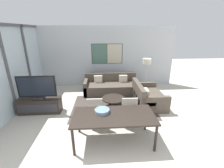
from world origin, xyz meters
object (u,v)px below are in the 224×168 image
tv_console (40,105)px  dining_table (114,117)px  sofa_side (147,97)px  dining_chair_left (95,110)px  television (37,88)px  coffee_table (113,100)px  sofa_main (111,86)px  dining_chair_centre (129,109)px  floor_lamp (147,64)px  fruit_bowl (102,111)px

tv_console → dining_table: 2.82m
sofa_side → dining_chair_left: dining_chair_left is taller
television → coffee_table: (2.45, 0.23, -0.63)m
dining_table → sofa_main: bearing=87.8°
sofa_side → dining_chair_centre: size_ratio=1.72×
dining_chair_left → floor_lamp: (2.11, 2.39, 0.76)m
floor_lamp → coffee_table: bearing=-139.1°
dining_table → dining_chair_centre: bearing=54.4°
television → fruit_bowl: bearing=-34.2°
dining_chair_centre → tv_console: bearing=162.7°
dining_table → dining_chair_left: size_ratio=2.15×
dining_table → floor_lamp: (1.63, 3.08, 0.60)m
television → dining_chair_left: 2.08m
tv_console → dining_table: dining_table is taller
dining_chair_left → sofa_side: bearing=33.4°
dining_chair_left → dining_chair_centre: size_ratio=1.00×
dining_chair_centre → floor_lamp: (1.16, 2.42, 0.76)m
tv_console → dining_table: bearing=-33.4°
dining_table → floor_lamp: bearing=62.0°
sofa_side → coffee_table: size_ratio=1.89×
television → sofa_side: television is taller
fruit_bowl → floor_lamp: size_ratio=0.24×
floor_lamp → dining_table: bearing=-118.0°
floor_lamp → dining_chair_centre: bearing=-115.7°
coffee_table → dining_chair_left: size_ratio=0.91×
sofa_side → coffee_table: sofa_side is taller
sofa_main → coffee_table: sofa_main is taller
television → floor_lamp: bearing=21.2°
dining_chair_centre → sofa_main: bearing=98.1°
sofa_side → floor_lamp: bearing=-12.9°
dining_chair_centre → fruit_bowl: size_ratio=2.50×
sofa_side → dining_table: 2.38m
dining_table → floor_lamp: size_ratio=1.29×
sofa_main → coffee_table: size_ratio=2.84×
floor_lamp → fruit_bowl: bearing=-122.9°
tv_console → sofa_side: size_ratio=0.88×
coffee_table → dining_chair_left: bearing=-118.9°
dining_chair_centre → dining_table: bearing=-125.6°
television → sofa_side: (3.70, 0.37, -0.62)m
tv_console → fruit_bowl: fruit_bowl is taller
sofa_side → coffee_table: 1.25m
sofa_main → dining_table: size_ratio=1.20×
sofa_side → dining_table: size_ratio=0.80×
dining_chair_centre → sofa_side: bearing=54.3°
dining_chair_left → dining_chair_centre: same height
sofa_main → dining_chair_centre: dining_chair_centre is taller
dining_table → coffee_table: bearing=86.1°
tv_console → fruit_bowl: bearing=-34.2°
tv_console → coffee_table: 2.46m
dining_table → sofa_side: bearing=54.4°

